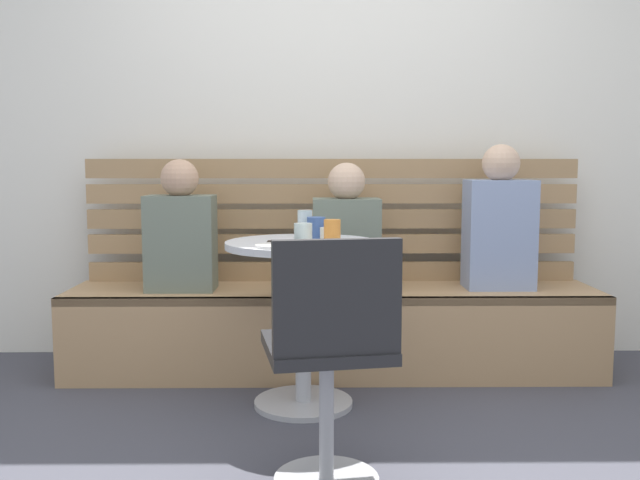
{
  "coord_description": "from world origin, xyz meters",
  "views": [
    {
      "loc": [
        -0.1,
        -2.3,
        1.08
      ],
      "look_at": [
        -0.07,
        0.66,
        0.75
      ],
      "focal_mm": 38.83,
      "sensor_mm": 36.0,
      "label": 1
    }
  ],
  "objects_px": {
    "cup_glass_short": "(303,232)",
    "cup_mug_blue": "(316,227)",
    "white_chair": "(330,354)",
    "cup_espresso_small": "(326,234)",
    "person_adult": "(499,224)",
    "plate_small": "(276,246)",
    "person_child_middle": "(181,233)",
    "phone_on_table": "(284,242)",
    "person_child_left": "(346,234)",
    "booth_bench": "(333,330)",
    "cafe_table": "(303,291)",
    "cup_tumbler_orange": "(332,231)",
    "cup_glass_tall": "(305,223)"
  },
  "relations": [
    {
      "from": "cafe_table",
      "to": "person_child_middle",
      "type": "height_order",
      "value": "person_child_middle"
    },
    {
      "from": "person_child_left",
      "to": "person_child_middle",
      "type": "distance_m",
      "value": 0.84
    },
    {
      "from": "cup_mug_blue",
      "to": "person_child_left",
      "type": "bearing_deg",
      "value": 65.84
    },
    {
      "from": "white_chair",
      "to": "person_child_left",
      "type": "relative_size",
      "value": 1.32
    },
    {
      "from": "white_chair",
      "to": "cup_espresso_small",
      "type": "xyz_separation_m",
      "value": [
        0.0,
        0.88,
        0.3
      ]
    },
    {
      "from": "person_adult",
      "to": "person_child_middle",
      "type": "distance_m",
      "value": 1.62
    },
    {
      "from": "person_child_middle",
      "to": "phone_on_table",
      "type": "bearing_deg",
      "value": -44.43
    },
    {
      "from": "cafe_table",
      "to": "cup_espresso_small",
      "type": "bearing_deg",
      "value": 32.67
    },
    {
      "from": "cup_tumbler_orange",
      "to": "phone_on_table",
      "type": "bearing_deg",
      "value": -178.86
    },
    {
      "from": "cafe_table",
      "to": "person_adult",
      "type": "relative_size",
      "value": 1.0
    },
    {
      "from": "phone_on_table",
      "to": "plate_small",
      "type": "bearing_deg",
      "value": 171.57
    },
    {
      "from": "person_child_middle",
      "to": "cup_mug_blue",
      "type": "distance_m",
      "value": 0.76
    },
    {
      "from": "person_child_middle",
      "to": "cup_tumbler_orange",
      "type": "relative_size",
      "value": 6.61
    },
    {
      "from": "cafe_table",
      "to": "cup_glass_tall",
      "type": "xyz_separation_m",
      "value": [
        0.01,
        0.26,
        0.28
      ]
    },
    {
      "from": "person_adult",
      "to": "plate_small",
      "type": "height_order",
      "value": "person_adult"
    },
    {
      "from": "cafe_table",
      "to": "cup_espresso_small",
      "type": "xyz_separation_m",
      "value": [
        0.1,
        0.07,
        0.25
      ]
    },
    {
      "from": "cafe_table",
      "to": "phone_on_table",
      "type": "relative_size",
      "value": 5.29
    },
    {
      "from": "booth_bench",
      "to": "cup_espresso_small",
      "type": "height_order",
      "value": "cup_espresso_small"
    },
    {
      "from": "person_child_middle",
      "to": "cup_espresso_small",
      "type": "xyz_separation_m",
      "value": [
        0.73,
        -0.41,
        0.04
      ]
    },
    {
      "from": "cafe_table",
      "to": "cup_glass_tall",
      "type": "distance_m",
      "value": 0.38
    },
    {
      "from": "cup_glass_short",
      "to": "person_adult",
      "type": "bearing_deg",
      "value": 27.13
    },
    {
      "from": "plate_small",
      "to": "person_adult",
      "type": "bearing_deg",
      "value": 33.3
    },
    {
      "from": "cafe_table",
      "to": "cup_glass_short",
      "type": "xyz_separation_m",
      "value": [
        0.0,
        -0.0,
        0.26
      ]
    },
    {
      "from": "cafe_table",
      "to": "phone_on_table",
      "type": "height_order",
      "value": "phone_on_table"
    },
    {
      "from": "cup_espresso_small",
      "to": "phone_on_table",
      "type": "distance_m",
      "value": 0.22
    },
    {
      "from": "person_child_left",
      "to": "plate_small",
      "type": "bearing_deg",
      "value": -114.22
    },
    {
      "from": "cup_mug_blue",
      "to": "booth_bench",
      "type": "bearing_deg",
      "value": 75.69
    },
    {
      "from": "cup_glass_short",
      "to": "cup_mug_blue",
      "type": "height_order",
      "value": "cup_mug_blue"
    },
    {
      "from": "person_child_middle",
      "to": "cup_espresso_small",
      "type": "relative_size",
      "value": 11.8
    },
    {
      "from": "person_adult",
      "to": "cup_espresso_small",
      "type": "relative_size",
      "value": 13.15
    },
    {
      "from": "cup_mug_blue",
      "to": "phone_on_table",
      "type": "xyz_separation_m",
      "value": [
        -0.14,
        -0.21,
        -0.04
      ]
    },
    {
      "from": "person_child_left",
      "to": "cup_tumbler_orange",
      "type": "relative_size",
      "value": 6.44
    },
    {
      "from": "person_adult",
      "to": "cup_espresso_small",
      "type": "height_order",
      "value": "person_adult"
    },
    {
      "from": "cup_glass_short",
      "to": "cup_espresso_small",
      "type": "bearing_deg",
      "value": 33.01
    },
    {
      "from": "person_child_middle",
      "to": "cup_tumbler_orange",
      "type": "xyz_separation_m",
      "value": [
        0.75,
        -0.53,
        0.06
      ]
    },
    {
      "from": "booth_bench",
      "to": "white_chair",
      "type": "xyz_separation_m",
      "value": [
        -0.05,
        -1.32,
        0.24
      ]
    },
    {
      "from": "white_chair",
      "to": "plate_small",
      "type": "bearing_deg",
      "value": 109.03
    },
    {
      "from": "cup_mug_blue",
      "to": "plate_small",
      "type": "bearing_deg",
      "value": -114.28
    },
    {
      "from": "cup_espresso_small",
      "to": "person_child_middle",
      "type": "bearing_deg",
      "value": 150.62
    },
    {
      "from": "booth_bench",
      "to": "phone_on_table",
      "type": "xyz_separation_m",
      "value": [
        -0.23,
        -0.56,
        0.52
      ]
    },
    {
      "from": "white_chair",
      "to": "cup_espresso_small",
      "type": "bearing_deg",
      "value": 89.79
    },
    {
      "from": "cup_tumbler_orange",
      "to": "cup_glass_tall",
      "type": "height_order",
      "value": "cup_glass_tall"
    },
    {
      "from": "white_chair",
      "to": "cup_glass_short",
      "type": "xyz_separation_m",
      "value": [
        -0.1,
        0.81,
        0.32
      ]
    },
    {
      "from": "person_adult",
      "to": "person_child_left",
      "type": "distance_m",
      "value": 0.78
    },
    {
      "from": "person_child_middle",
      "to": "plate_small",
      "type": "bearing_deg",
      "value": -53.19
    },
    {
      "from": "plate_small",
      "to": "cup_mug_blue",
      "type": "bearing_deg",
      "value": 65.72
    },
    {
      "from": "person_adult",
      "to": "person_child_left",
      "type": "bearing_deg",
      "value": -179.04
    },
    {
      "from": "person_child_middle",
      "to": "cup_glass_tall",
      "type": "bearing_deg",
      "value": -19.19
    },
    {
      "from": "cup_glass_short",
      "to": "phone_on_table",
      "type": "relative_size",
      "value": 0.57
    },
    {
      "from": "cafe_table",
      "to": "phone_on_table",
      "type": "distance_m",
      "value": 0.25
    }
  ]
}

